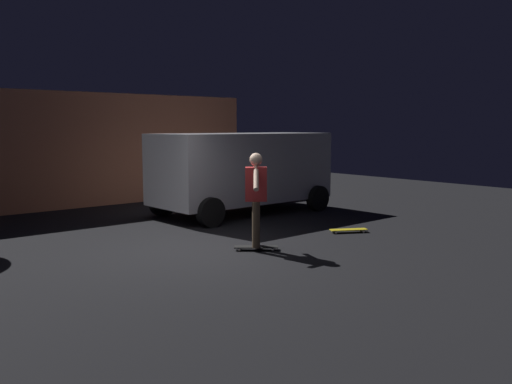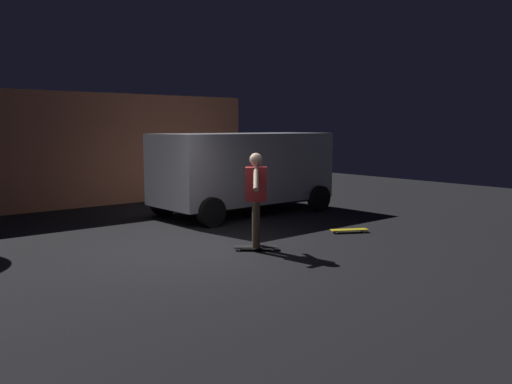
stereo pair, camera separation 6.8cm
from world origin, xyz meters
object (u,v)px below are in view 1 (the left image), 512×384
Objects in this scene: parked_van at (243,168)px; skater at (256,193)px; skateboard_ridden at (256,247)px; skateboard_spare at (349,230)px.

parked_van reaches higher than skater.
skateboard_ridden is 2.52m from skateboard_spare.
skater is (-0.00, 0.00, 0.98)m from skateboard_ridden.
skater is at bearing 179.80° from skateboard_spare.
skateboard_spare is (2.52, -0.01, 0.00)m from skateboard_ridden.
skater reaches higher than skateboard_spare.
skateboard_spare is at bearing -87.94° from parked_van.
parked_van is 2.79× the size of skater.
parked_van is 4.29m from skateboard_ridden.
parked_van is 6.00× the size of skateboard_spare.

